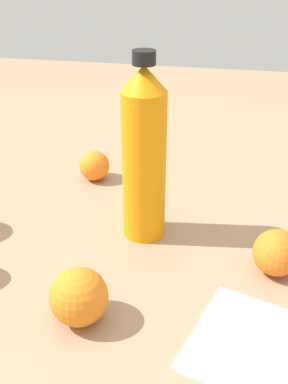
# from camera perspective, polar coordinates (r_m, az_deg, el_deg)

# --- Properties ---
(ground_plane) EXTENTS (2.40, 2.40, 0.00)m
(ground_plane) POSITION_cam_1_polar(r_m,az_deg,el_deg) (0.82, -1.92, -4.24)
(ground_plane) COLOR #9E7F60
(water_bottle) EXTENTS (0.07, 0.07, 0.31)m
(water_bottle) POSITION_cam_1_polar(r_m,az_deg,el_deg) (0.73, 0.00, 4.66)
(water_bottle) COLOR orange
(water_bottle) RESTS_ON ground_plane
(orange_0) EXTENTS (0.07, 0.07, 0.07)m
(orange_0) POSITION_cam_1_polar(r_m,az_deg,el_deg) (0.72, 16.28, -7.30)
(orange_0) COLOR orange
(orange_0) RESTS_ON ground_plane
(orange_1) EXTENTS (0.06, 0.06, 0.06)m
(orange_1) POSITION_cam_1_polar(r_m,az_deg,el_deg) (0.97, -6.23, 3.30)
(orange_1) COLOR orange
(orange_1) RESTS_ON ground_plane
(orange_3) EXTENTS (0.08, 0.08, 0.08)m
(orange_3) POSITION_cam_1_polar(r_m,az_deg,el_deg) (0.62, -8.15, -12.83)
(orange_3) COLOR orange
(orange_3) RESTS_ON ground_plane
(folded_napkin) EXTENTS (0.20, 0.19, 0.01)m
(folded_napkin) POSITION_cam_1_polar(r_m,az_deg,el_deg) (0.62, 13.36, -17.96)
(folded_napkin) COLOR white
(folded_napkin) RESTS_ON ground_plane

